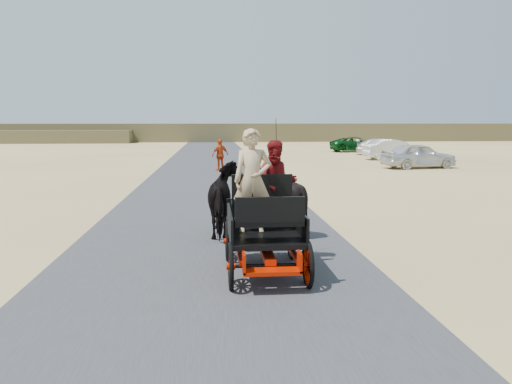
{
  "coord_description": "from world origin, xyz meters",
  "views": [
    {
      "loc": [
        0.02,
        -6.26,
        2.63
      ],
      "look_at": [
        0.92,
        3.85,
        1.2
      ],
      "focal_mm": 35.0,
      "sensor_mm": 36.0,
      "label": 1
    }
  ],
  "objects": [
    {
      "name": "ground",
      "position": [
        0.0,
        0.0,
        0.0
      ],
      "size": [
        140.0,
        140.0,
        0.0
      ],
      "primitive_type": "plane",
      "color": "tan"
    },
    {
      "name": "road",
      "position": [
        0.0,
        0.0,
        0.01
      ],
      "size": [
        6.0,
        140.0,
        0.01
      ],
      "primitive_type": "cube",
      "color": "#38383A",
      "rests_on": "ground"
    },
    {
      "name": "ridge_far",
      "position": [
        0.0,
        62.0,
        1.2
      ],
      "size": [
        140.0,
        6.0,
        2.4
      ],
      "primitive_type": "cube",
      "color": "brown",
      "rests_on": "ground"
    },
    {
      "name": "carriage",
      "position": [
        0.92,
        2.25,
        0.36
      ],
      "size": [
        1.3,
        2.4,
        0.72
      ],
      "primitive_type": null,
      "color": "black",
      "rests_on": "ground"
    },
    {
      "name": "horse_left",
      "position": [
        0.37,
        5.25,
        0.85
      ],
      "size": [
        0.91,
        2.01,
        1.7
      ],
      "primitive_type": "imported",
      "rotation": [
        0.0,
        0.0,
        3.14
      ],
      "color": "black",
      "rests_on": "ground"
    },
    {
      "name": "horse_right",
      "position": [
        1.47,
        5.25,
        0.85
      ],
      "size": [
        1.37,
        1.54,
        1.7
      ],
      "primitive_type": "imported",
      "rotation": [
        0.0,
        0.0,
        3.14
      ],
      "color": "black",
      "rests_on": "ground"
    },
    {
      "name": "driver_man",
      "position": [
        0.72,
        2.3,
        1.62
      ],
      "size": [
        0.66,
        0.43,
        1.8
      ],
      "primitive_type": "imported",
      "color": "tan",
      "rests_on": "carriage"
    },
    {
      "name": "passenger_woman",
      "position": [
        1.22,
        2.85,
        1.51
      ],
      "size": [
        0.77,
        0.6,
        1.58
      ],
      "primitive_type": "imported",
      "color": "#660C0F",
      "rests_on": "carriage"
    },
    {
      "name": "pedestrian",
      "position": [
        0.48,
        20.67,
        0.86
      ],
      "size": [
        1.08,
        0.9,
        1.73
      ],
      "primitive_type": "imported",
      "rotation": [
        0.0,
        0.0,
        3.71
      ],
      "color": "#C44316",
      "rests_on": "ground"
    },
    {
      "name": "car_a",
      "position": [
        11.79,
        21.27,
        0.72
      ],
      "size": [
        4.45,
        2.32,
        1.45
      ],
      "primitive_type": "imported",
      "rotation": [
        0.0,
        0.0,
        1.72
      ],
      "color": "silver",
      "rests_on": "ground"
    },
    {
      "name": "car_b",
      "position": [
        12.82,
        27.79,
        0.71
      ],
      "size": [
        4.36,
        1.72,
        1.41
      ],
      "primitive_type": "imported",
      "rotation": [
        0.0,
        0.0,
        1.62
      ],
      "color": "silver",
      "rests_on": "ground"
    },
    {
      "name": "car_c",
      "position": [
        13.81,
        32.7,
        0.65
      ],
      "size": [
        4.79,
        3.01,
        1.29
      ],
      "primitive_type": "imported",
      "rotation": [
        0.0,
        0.0,
        1.28
      ],
      "color": "silver",
      "rests_on": "ground"
    },
    {
      "name": "car_d",
      "position": [
        12.83,
        36.94,
        0.65
      ],
      "size": [
        4.7,
        2.19,
        1.3
      ],
      "primitive_type": "imported",
      "rotation": [
        0.0,
        0.0,
        1.56
      ],
      "color": "#0C4C19",
      "rests_on": "ground"
    }
  ]
}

